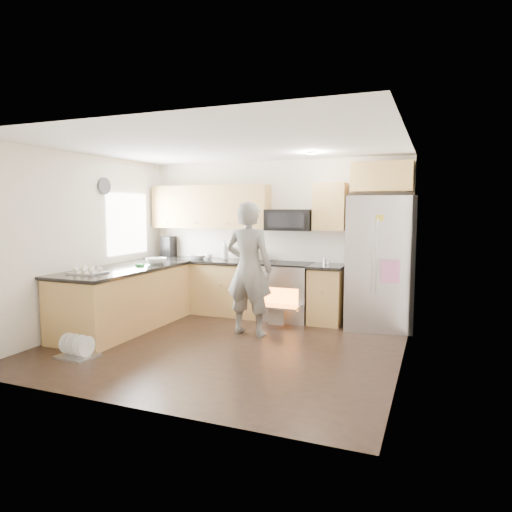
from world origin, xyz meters
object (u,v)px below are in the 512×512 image
at_px(stove_range, 287,278).
at_px(refrigerator, 378,263).
at_px(person, 249,269).
at_px(dish_rack, 77,351).

xyz_separation_m(stove_range, refrigerator, (1.42, 0.01, 0.32)).
xyz_separation_m(stove_range, person, (-0.24, -1.03, 0.28)).
relative_size(stove_range, refrigerator, 0.90).
bearing_deg(stove_range, refrigerator, 0.29).
xyz_separation_m(refrigerator, dish_rack, (-3.21, -2.77, -0.92)).
bearing_deg(dish_rack, person, 48.09).
relative_size(stove_range, dish_rack, 3.68).
relative_size(refrigerator, dish_rack, 4.09).
xyz_separation_m(stove_range, dish_rack, (-1.79, -2.76, -0.60)).
height_order(refrigerator, dish_rack, refrigerator).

